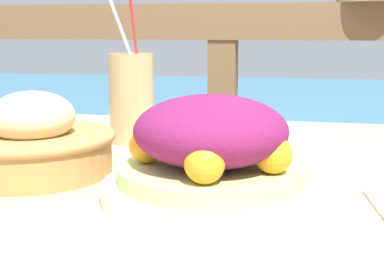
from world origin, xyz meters
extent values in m
cube|color=tan|center=(0.00, 0.00, 0.75)|extent=(1.00, 0.89, 0.04)
cube|color=brown|center=(0.00, 0.73, 0.97)|extent=(2.80, 0.08, 0.09)
cube|color=brown|center=(0.00, 0.73, 0.46)|extent=(0.07, 0.07, 0.93)
cube|color=teal|center=(0.00, 3.23, 0.22)|extent=(12.00, 4.00, 0.43)
cylinder|color=silver|center=(0.10, -0.08, 0.78)|extent=(0.24, 0.24, 0.02)
cylinder|color=#B7D17A|center=(0.10, -0.08, 0.80)|extent=(0.20, 0.20, 0.02)
ellipsoid|color=#72194C|center=(0.10, -0.08, 0.85)|extent=(0.17, 0.17, 0.08)
sphere|color=orange|center=(0.17, -0.11, 0.83)|extent=(0.04, 0.04, 0.04)
sphere|color=orange|center=(0.12, -0.01, 0.83)|extent=(0.04, 0.04, 0.04)
sphere|color=orange|center=(0.03, -0.09, 0.83)|extent=(0.04, 0.04, 0.04)
sphere|color=orange|center=(0.11, -0.16, 0.83)|extent=(0.04, 0.04, 0.04)
cylinder|color=tan|center=(-0.08, 0.19, 0.84)|extent=(0.07, 0.07, 0.15)
cylinder|color=white|center=(-0.07, 0.18, 0.91)|extent=(0.07, 0.04, 0.21)
cylinder|color=red|center=(-0.06, 0.19, 0.91)|extent=(0.01, 0.07, 0.21)
cylinder|color=#AD7F47|center=(-0.14, -0.03, 0.80)|extent=(0.20, 0.20, 0.05)
torus|color=#AD7F47|center=(-0.14, -0.03, 0.82)|extent=(0.21, 0.21, 0.01)
ellipsoid|color=beige|center=(-0.14, -0.03, 0.85)|extent=(0.11, 0.11, 0.07)
camera|label=1|loc=(0.19, -0.65, 0.96)|focal=50.00mm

